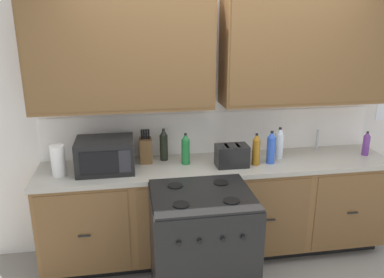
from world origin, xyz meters
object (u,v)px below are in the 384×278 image
at_px(toaster, 232,156).
at_px(bottle_amber, 256,150).
at_px(bottle_clear, 279,143).
at_px(microwave, 105,155).
at_px(bottle_blue, 271,148).
at_px(knife_block, 146,150).
at_px(paper_towel_roll, 58,161).
at_px(bottle_violet, 366,144).
at_px(bottle_dark, 164,145).
at_px(bottle_green, 186,149).
at_px(stove_range, 202,249).

bearing_deg(toaster, bottle_amber, -2.01).
bearing_deg(toaster, bottle_clear, 13.88).
xyz_separation_m(microwave, bottle_blue, (1.45, -0.06, 0.01)).
bearing_deg(bottle_blue, bottle_clear, 42.00).
relative_size(knife_block, paper_towel_roll, 1.19).
height_order(bottle_clear, bottle_amber, bottle_clear).
bearing_deg(microwave, bottle_amber, -3.41).
bearing_deg(paper_towel_roll, bottle_violet, 0.77).
xyz_separation_m(toaster, paper_towel_roll, (-1.47, 0.03, 0.03)).
distance_m(toaster, bottle_amber, 0.22).
xyz_separation_m(bottle_dark, bottle_clear, (1.06, -0.13, 0.00)).
bearing_deg(microwave, bottle_dark, 19.35).
height_order(microwave, bottle_blue, bottle_blue).
bearing_deg(bottle_violet, bottle_dark, 174.44).
bearing_deg(microwave, paper_towel_roll, -173.66).
bearing_deg(paper_towel_roll, bottle_green, 4.69).
distance_m(knife_block, bottle_blue, 1.12).
height_order(bottle_green, bottle_amber, bottle_amber).
bearing_deg(bottle_amber, bottle_dark, 161.94).
xyz_separation_m(paper_towel_roll, bottle_blue, (1.83, -0.02, 0.02)).
height_order(paper_towel_roll, bottle_blue, bottle_blue).
bearing_deg(bottle_green, paper_towel_roll, -175.31).
distance_m(microwave, bottle_blue, 1.45).
bearing_deg(bottle_clear, bottle_blue, -138.00).
bearing_deg(bottle_violet, knife_block, 175.68).
height_order(knife_block, bottle_green, knife_block).
bearing_deg(knife_block, bottle_dark, 9.84).
relative_size(knife_block, bottle_clear, 1.05).
bearing_deg(paper_towel_roll, bottle_amber, -1.22).
relative_size(knife_block, bottle_amber, 1.07).
height_order(paper_towel_roll, bottle_clear, bottle_clear).
bearing_deg(microwave, stove_range, -40.66).
bearing_deg(bottle_amber, toaster, 177.99).
height_order(microwave, bottle_dark, bottle_dark).
xyz_separation_m(knife_block, paper_towel_roll, (-0.73, -0.19, 0.01)).
height_order(stove_range, bottle_violet, bottle_violet).
height_order(paper_towel_roll, bottle_dark, bottle_dark).
height_order(knife_block, bottle_dark, knife_block).
distance_m(knife_block, paper_towel_roll, 0.75).
bearing_deg(bottle_amber, bottle_clear, 25.65).
height_order(knife_block, bottle_violet, knife_block).
distance_m(microwave, bottle_clear, 1.57).
relative_size(microwave, paper_towel_roll, 1.85).
xyz_separation_m(stove_range, toaster, (0.37, 0.55, 0.55)).
distance_m(microwave, toaster, 1.09).
bearing_deg(bottle_blue, stove_range, -142.68).
xyz_separation_m(paper_towel_roll, bottle_clear, (1.95, 0.09, 0.01)).
bearing_deg(bottle_green, bottle_amber, -11.46).
bearing_deg(bottle_blue, microwave, 177.65).
xyz_separation_m(stove_range, bottle_amber, (0.59, 0.54, 0.60)).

